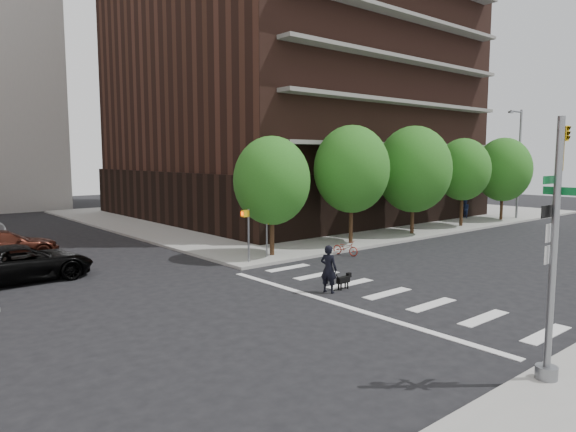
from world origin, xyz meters
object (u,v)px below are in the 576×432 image
object	(u,v)px
parked_car_black	(22,263)
pedestrian_far	(465,209)
traffic_signal	(553,271)
parked_car_maroon	(3,245)
dog_walker	(329,269)
scooter	(345,248)

from	to	relation	value
parked_car_black	pedestrian_far	xyz separation A→B (m)	(34.02, -0.23, 0.14)
traffic_signal	parked_car_maroon	xyz separation A→B (m)	(-6.49, 24.38, -1.92)
traffic_signal	parked_car_black	world-z (taller)	traffic_signal
pedestrian_far	traffic_signal	bearing A→B (deg)	-31.55
traffic_signal	dog_walker	xyz separation A→B (m)	(1.83, 9.08, -1.76)
scooter	parked_car_black	bearing A→B (deg)	150.37
traffic_signal	parked_car_maroon	bearing A→B (deg)	104.90
dog_walker	pedestrian_far	bearing A→B (deg)	-88.24
traffic_signal	parked_car_black	bearing A→B (deg)	110.13
scooter	traffic_signal	bearing A→B (deg)	-131.43
parked_car_maroon	scooter	world-z (taller)	parked_car_maroon
pedestrian_far	dog_walker	bearing A→B (deg)	-45.42
traffic_signal	parked_car_maroon	distance (m)	25.30
parked_car_maroon	scooter	xyz separation A→B (m)	(14.42, -10.39, -0.37)
traffic_signal	scooter	distance (m)	16.25
parked_car_maroon	parked_car_black	bearing A→B (deg)	178.14
scooter	pedestrian_far	distance (m)	19.75
parked_car_maroon	dog_walker	size ratio (longest dim) A/B	2.84
pedestrian_far	parked_car_maroon	bearing A→B (deg)	-75.73
parked_car_black	dog_walker	size ratio (longest dim) A/B	3.01
parked_car_black	scooter	size ratio (longest dim) A/B	3.72
parked_car_black	pedestrian_far	size ratio (longest dim) A/B	3.64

